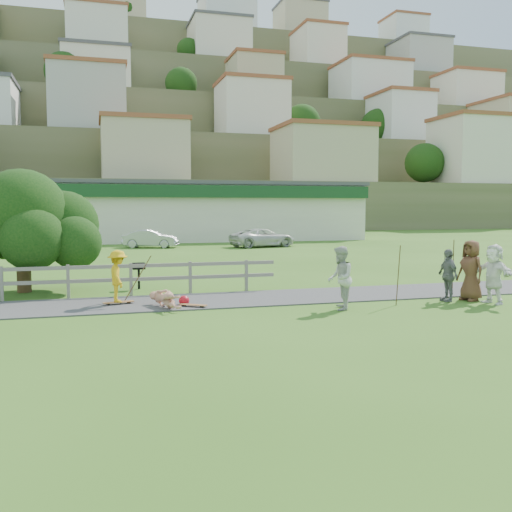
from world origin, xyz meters
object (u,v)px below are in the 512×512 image
Objects in this scene: bbq at (139,276)px; skater_fallen at (165,299)px; spectator_c at (471,270)px; tree at (23,240)px; spectator_b at (448,275)px; skater_rider at (118,279)px; car_white at (263,238)px; spectator_a at (340,278)px; car_silver at (151,239)px; spectator_d at (493,274)px.

skater_fallen is at bearing -88.58° from bbq.
tree reaches higher than spectator_c.
skater_rider is at bearing -98.71° from spectator_b.
spectator_c is (10.81, -2.12, 0.17)m from skater_rider.
bbq is (-10.40, -19.36, -0.20)m from car_white.
spectator_a is 0.96× the size of spectator_c.
tree is at bearing -100.23° from spectator_a.
spectator_b is at bearing -147.00° from car_silver.
skater_fallen is 25.15m from car_silver.
skater_fallen is 8.81m from spectator_b.
spectator_a is 3.91m from spectator_b.
spectator_b reaches higher than bbq.
spectator_b is 10.61m from bbq.
skater_rider is 0.96× the size of spectator_b.
spectator_d reaches higher than car_silver.
spectator_d is 0.38× the size of car_white.
bbq reaches higher than skater_fallen.
car_silver is 8.16m from car_white.
spectator_d is (4.96, -0.33, -0.00)m from spectator_a.
tree is (-9.19, 6.17, 0.90)m from spectator_a.
car_white is (0.45, 24.76, -0.29)m from spectator_c.
spectator_a is 4.69m from spectator_c.
spectator_a is 0.38× the size of car_white.
car_silver is (-6.79, 26.17, -0.18)m from spectator_b.
spectator_b is at bearing -34.78° from bbq.
skater_fallen is 9.60m from spectator_c.
car_silver is (-2.91, 26.62, -0.28)m from spectator_a.
car_white reaches higher than skater_fallen.
skater_fallen is 4.27m from bbq.
spectator_d is at bearing -35.44° from bbq.
spectator_d is (9.79, -1.88, 0.63)m from skater_fallen.
car_silver is (-7.87, 26.95, -0.28)m from spectator_d.
bbq is at bearing 139.95° from car_white.
spectator_c is (0.79, -0.07, 0.13)m from spectator_b.
spectator_c is 15.05m from tree.
tree is (-14.15, 6.50, 0.90)m from spectator_d.
skater_rider is 6.63m from spectator_a.
skater_rider reaches higher than skater_fallen.
skater_rider is 11.02m from spectator_c.
tree is at bearing -121.77° from spectator_d.
spectator_b reaches higher than car_white.
skater_rider is 4.88m from tree.
skater_fallen is 0.32× the size of tree.
bbq is at bearing -168.06° from car_silver.
spectator_b reaches higher than skater_rider.
spectator_b is 1.33m from spectator_d.
spectator_b is at bearing -26.01° from skater_fallen.
car_white is at bearing -29.99° from skater_rider.
car_silver is at bearing -170.82° from spectator_d.
skater_rider is 11.45m from spectator_d.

